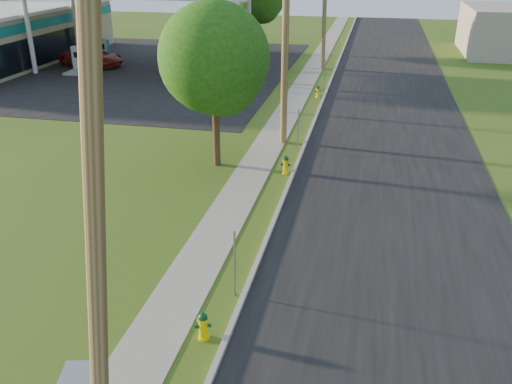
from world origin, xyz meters
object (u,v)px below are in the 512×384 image
hydrant_far (318,92)px  hydrant_mid (286,165)px  tree_verge (216,63)px  fuel_pump_ne (193,67)px  hydrant_near (203,326)px  fuel_pump_sw (104,53)px  car_silver (196,59)px  car_red (92,57)px  utility_pole_far (325,4)px  fuel_pump_nw (80,62)px  fuel_pump_se (208,57)px  utility_pole_mid (285,38)px  utility_pole_near (95,223)px  tree_back (2,1)px  price_pylon (232,12)px

hydrant_far → hydrant_mid: bearing=-89.6°
tree_verge → hydrant_far: (2.91, 12.58, -4.06)m
fuel_pump_ne → hydrant_near: bearing=-71.2°
fuel_pump_sw → tree_verge: size_ratio=0.46×
car_silver → car_red: bearing=87.0°
utility_pole_far → tree_verge: utility_pole_far is taller
fuel_pump_sw → hydrant_mid: bearing=-48.2°
car_red → car_silver: (8.31, 1.11, -0.07)m
fuel_pump_nw → car_silver: (8.22, 3.19, -0.06)m
fuel_pump_se → tree_verge: bearing=-72.0°
hydrant_near → car_red: bearing=121.9°
utility_pole_mid → car_red: utility_pole_mid is taller
utility_pole_near → fuel_pump_nw: utility_pole_near is taller
utility_pole_mid → fuel_pump_sw: (-17.90, 17.00, -4.23)m
hydrant_far → car_silver: 12.60m
utility_pole_far → fuel_pump_sw: size_ratio=2.97×
hydrant_mid → car_red: 26.67m
tree_back → hydrant_far: size_ratio=8.20×
fuel_pump_sw → fuel_pump_se: 9.00m
fuel_pump_ne → hydrant_near: (9.43, -27.69, -0.35)m
fuel_pump_se → tree_verge: (6.67, -20.56, 3.71)m
price_pylon → car_silver: price_pylon is taller
price_pylon → car_red: price_pylon is taller
fuel_pump_se → car_silver: bearing=-133.8°
tree_verge → hydrant_near: bearing=-76.1°
utility_pole_far → fuel_pump_sw: bearing=-176.8°
hydrant_near → fuel_pump_sw: bearing=120.2°
utility_pole_mid → fuel_pump_se: (-8.90, 17.00, -4.23)m
utility_pole_mid → fuel_pump_ne: size_ratio=3.06×
tree_back → hydrant_mid: bearing=-40.2°
utility_pole_mid → hydrant_near: 15.40m
utility_pole_mid → tree_back: size_ratio=1.58×
hydrant_near → car_silver: bearing=108.3°
utility_pole_far → car_red: bearing=-170.8°
price_pylon → tree_verge: 9.27m
tree_verge → hydrant_mid: (2.99, -0.31, -4.04)m
fuel_pump_sw → car_silver: size_ratio=0.82×
hydrant_mid → hydrant_far: hydrant_mid is taller
fuel_pump_sw → tree_verge: tree_verge is taller
tree_verge → car_red: tree_verge is taller
utility_pole_mid → car_silver: size_ratio=2.53×
fuel_pump_ne → fuel_pump_sw: same height
utility_pole_far → tree_back: (-30.89, 4.89, -0.80)m
hydrant_far → tree_back: bearing=156.3°
fuel_pump_sw → tree_back: tree_back is taller
tree_back → hydrant_far: 34.67m
utility_pole_near → hydrant_far: (0.68, 27.01, -4.43)m
utility_pole_near → hydrant_near: utility_pole_near is taller
tree_back → utility_pole_near: bearing=-52.9°
tree_verge → hydrant_mid: size_ratio=8.66×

